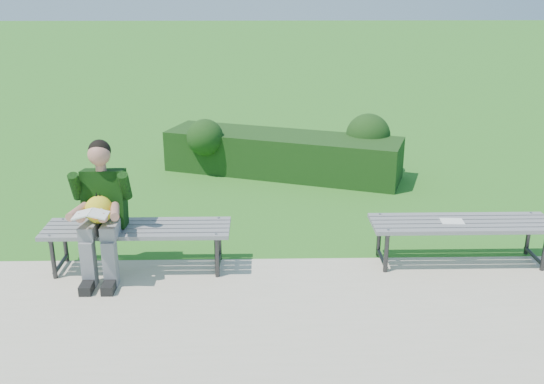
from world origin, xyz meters
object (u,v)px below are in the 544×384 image
object	(u,v)px
seated_boy	(101,207)
paper_sheet	(452,221)
bench_left	(138,232)
bench_right	(462,226)
hedge	(288,151)

from	to	relation	value
seated_boy	paper_sheet	bearing A→B (deg)	2.76
bench_left	seated_boy	distance (m)	0.43
bench_left	seated_boy	world-z (taller)	seated_boy
bench_left	bench_right	xyz separation A→B (m)	(3.21, 0.07, 0.00)
bench_right	seated_boy	xyz separation A→B (m)	(-3.51, -0.16, 0.30)
seated_boy	bench_left	bearing A→B (deg)	18.00
bench_right	paper_sheet	bearing A→B (deg)	180.00
bench_left	seated_boy	size ratio (longest dim) A/B	1.37
bench_left	seated_boy	xyz separation A→B (m)	(-0.30, -0.10, 0.30)
seated_boy	paper_sheet	world-z (taller)	seated_boy
bench_left	seated_boy	bearing A→B (deg)	-162.00
hedge	bench_left	world-z (taller)	hedge
bench_right	bench_left	bearing A→B (deg)	-178.81
bench_left	bench_right	world-z (taller)	same
hedge	bench_left	distance (m)	3.56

